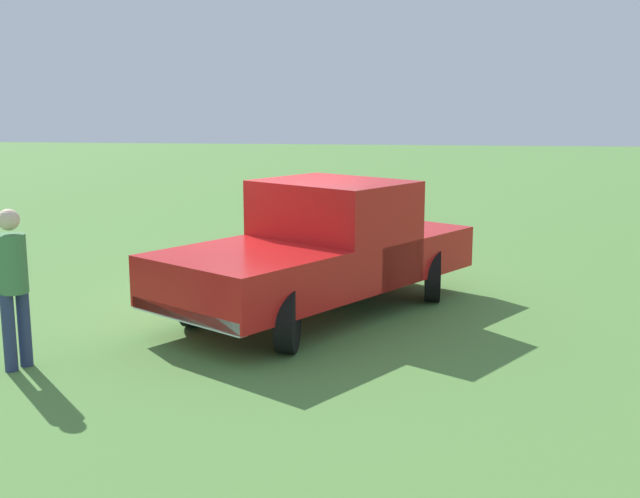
# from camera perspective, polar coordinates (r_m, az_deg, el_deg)

# --- Properties ---
(ground_plane) EXTENTS (80.00, 80.00, 0.00)m
(ground_plane) POSITION_cam_1_polar(r_m,az_deg,el_deg) (11.70, -3.32, -3.61)
(ground_plane) COLOR #54843D
(pickup_truck) EXTENTS (5.14, 4.32, 1.81)m
(pickup_truck) POSITION_cam_1_polar(r_m,az_deg,el_deg) (10.81, 0.43, 0.31)
(pickup_truck) COLOR black
(pickup_truck) RESTS_ON ground_plane
(person_visitor) EXTENTS (0.42, 0.42, 1.77)m
(person_visitor) POSITION_cam_1_polar(r_m,az_deg,el_deg) (9.09, -21.42, -2.06)
(person_visitor) COLOR navy
(person_visitor) RESTS_ON ground_plane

